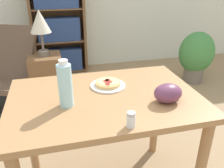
% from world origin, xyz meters
% --- Properties ---
extents(dining_table, '(1.09, 0.74, 0.76)m').
position_xyz_m(dining_table, '(-0.06, 0.07, 0.64)').
color(dining_table, '#A37549').
rests_on(dining_table, ground_plane).
extents(pizza_on_plate, '(0.22, 0.22, 0.04)m').
position_xyz_m(pizza_on_plate, '(-0.01, 0.20, 0.77)').
color(pizza_on_plate, white).
rests_on(pizza_on_plate, dining_table).
extents(grape_bunch, '(0.16, 0.12, 0.11)m').
position_xyz_m(grape_bunch, '(0.26, -0.07, 0.81)').
color(grape_bunch, '#6B3856').
rests_on(grape_bunch, dining_table).
extents(drink_bottle, '(0.07, 0.07, 0.26)m').
position_xyz_m(drink_bottle, '(-0.28, 0.02, 0.88)').
color(drink_bottle, '#A3DBEA').
rests_on(drink_bottle, dining_table).
extents(salt_shaker, '(0.04, 0.04, 0.08)m').
position_xyz_m(salt_shaker, '(-0.01, -0.25, 0.79)').
color(salt_shaker, white).
rests_on(salt_shaker, dining_table).
extents(lounge_chair_near, '(0.83, 0.94, 0.88)m').
position_xyz_m(lounge_chair_near, '(-0.89, 1.43, 0.29)').
color(lounge_chair_near, black).
rests_on(lounge_chair_near, ground_plane).
extents(bookshelf, '(0.76, 0.29, 1.42)m').
position_xyz_m(bookshelf, '(-0.22, 2.45, 0.67)').
color(bookshelf, brown).
rests_on(bookshelf, ground_plane).
extents(side_table, '(0.34, 0.34, 0.61)m').
position_xyz_m(side_table, '(-0.43, 1.40, 0.30)').
color(side_table, brown).
rests_on(side_table, ground_plane).
extents(table_lamp, '(0.21, 0.21, 0.47)m').
position_xyz_m(table_lamp, '(-0.43, 1.40, 0.94)').
color(table_lamp, '#665B51').
rests_on(table_lamp, side_table).
extents(potted_plant_floor, '(0.49, 0.42, 0.70)m').
position_xyz_m(potted_plant_floor, '(1.55, 1.61, 0.38)').
color(potted_plant_floor, '#70665B').
rests_on(potted_plant_floor, ground_plane).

